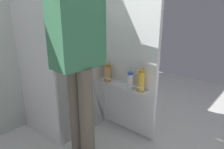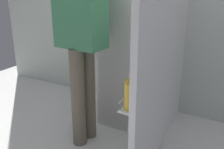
{
  "view_description": "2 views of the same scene",
  "coord_description": "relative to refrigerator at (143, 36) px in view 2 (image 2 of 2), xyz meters",
  "views": [
    {
      "loc": [
        -1.27,
        -1.23,
        1.29
      ],
      "look_at": [
        0.03,
        -0.11,
        0.74
      ],
      "focal_mm": 32.6,
      "sensor_mm": 36.0,
      "label": 1
    },
    {
      "loc": [
        0.94,
        -1.7,
        1.36
      ],
      "look_at": [
        0.04,
        -0.09,
        0.7
      ],
      "focal_mm": 41.67,
      "sensor_mm": 36.0,
      "label": 2
    }
  ],
  "objects": [
    {
      "name": "person",
      "position": [
        -0.29,
        -0.56,
        0.15
      ],
      "size": [
        0.54,
        0.74,
        1.72
      ],
      "color": "#665B4C",
      "rests_on": "ground_plane"
    },
    {
      "name": "ground_plane",
      "position": [
        -0.02,
        -0.53,
        -0.89
      ],
      "size": [
        5.17,
        5.17,
        0.0
      ],
      "primitive_type": "plane",
      "color": "silver"
    },
    {
      "name": "refrigerator",
      "position": [
        0.0,
        0.0,
        0.0
      ],
      "size": [
        0.7,
        1.29,
        1.78
      ],
      "color": "white",
      "rests_on": "ground_plane"
    }
  ]
}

